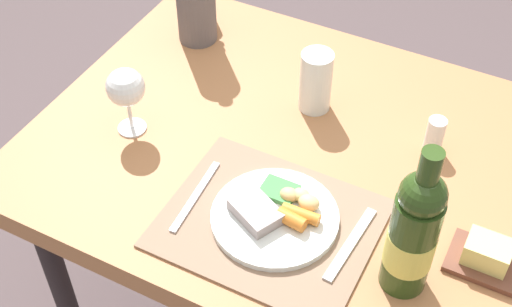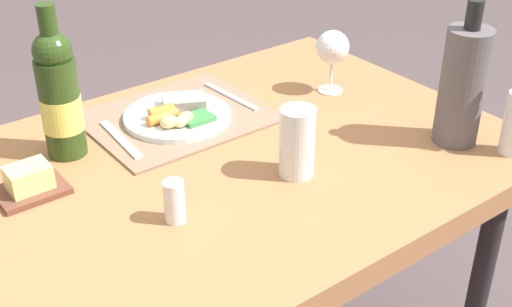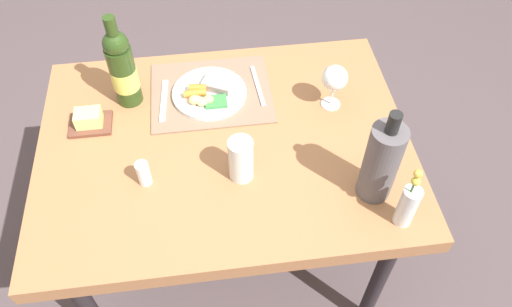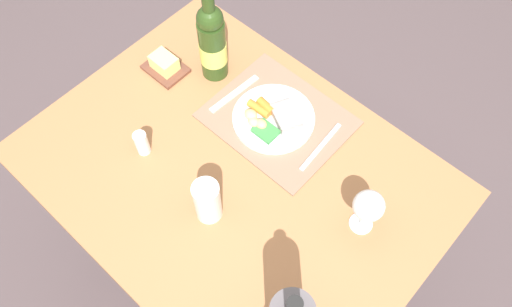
{
  "view_description": "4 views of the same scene",
  "coord_description": "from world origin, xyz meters",
  "px_view_note": "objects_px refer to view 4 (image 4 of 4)",
  "views": [
    {
      "loc": [
        0.39,
        -0.98,
        1.8
      ],
      "look_at": [
        -0.07,
        -0.08,
        0.77
      ],
      "focal_mm": 49.72,
      "sensor_mm": 36.0,
      "label": 1
    },
    {
      "loc": [
        0.73,
        1.01,
        1.47
      ],
      "look_at": [
        0.02,
        0.08,
        0.78
      ],
      "focal_mm": 47.85,
      "sensor_mm": 36.0,
      "label": 2
    },
    {
      "loc": [
        0.03,
        0.99,
        1.9
      ],
      "look_at": [
        -0.09,
        0.08,
        0.77
      ],
      "focal_mm": 34.72,
      "sensor_mm": 36.0,
      "label": 3
    },
    {
      "loc": [
        -0.51,
        0.46,
        2.02
      ],
      "look_at": [
        -0.03,
        -0.06,
        0.8
      ],
      "focal_mm": 36.12,
      "sensor_mm": 36.0,
      "label": 4
    }
  ],
  "objects_px": {
    "dinner_plate": "(273,118)",
    "salt_shaker": "(142,143)",
    "water_tumbler": "(208,202)",
    "butter_dish": "(165,65)",
    "knife": "(234,94)",
    "wine_bottle": "(212,42)",
    "dining_table": "(235,182)",
    "wine_glass": "(369,206)",
    "fork": "(321,147)"
  },
  "relations": [
    {
      "from": "dining_table",
      "to": "dinner_plate",
      "type": "relative_size",
      "value": 4.65
    },
    {
      "from": "dining_table",
      "to": "wine_bottle",
      "type": "height_order",
      "value": "wine_bottle"
    },
    {
      "from": "fork",
      "to": "water_tumbler",
      "type": "xyz_separation_m",
      "value": [
        0.09,
        0.36,
        0.05
      ]
    },
    {
      "from": "salt_shaker",
      "to": "water_tumbler",
      "type": "height_order",
      "value": "water_tumbler"
    },
    {
      "from": "dining_table",
      "to": "dinner_plate",
      "type": "bearing_deg",
      "value": -81.07
    },
    {
      "from": "fork",
      "to": "salt_shaker",
      "type": "relative_size",
      "value": 2.39
    },
    {
      "from": "wine_bottle",
      "to": "butter_dish",
      "type": "bearing_deg",
      "value": 40.25
    },
    {
      "from": "dinner_plate",
      "to": "salt_shaker",
      "type": "distance_m",
      "value": 0.39
    },
    {
      "from": "knife",
      "to": "dinner_plate",
      "type": "bearing_deg",
      "value": -173.16
    },
    {
      "from": "wine_bottle",
      "to": "salt_shaker",
      "type": "distance_m",
      "value": 0.36
    },
    {
      "from": "dining_table",
      "to": "wine_bottle",
      "type": "relative_size",
      "value": 3.53
    },
    {
      "from": "wine_bottle",
      "to": "salt_shaker",
      "type": "bearing_deg",
      "value": 98.72
    },
    {
      "from": "dining_table",
      "to": "wine_bottle",
      "type": "distance_m",
      "value": 0.42
    },
    {
      "from": "dining_table",
      "to": "knife",
      "type": "relative_size",
      "value": 5.99
    },
    {
      "from": "dining_table",
      "to": "wine_glass",
      "type": "height_order",
      "value": "wine_glass"
    },
    {
      "from": "wine_glass",
      "to": "salt_shaker",
      "type": "xyz_separation_m",
      "value": [
        0.6,
        0.24,
        -0.07
      ]
    },
    {
      "from": "dining_table",
      "to": "fork",
      "type": "relative_size",
      "value": 5.87
    },
    {
      "from": "dining_table",
      "to": "water_tumbler",
      "type": "xyz_separation_m",
      "value": [
        -0.04,
        0.14,
        0.13
      ]
    },
    {
      "from": "dinner_plate",
      "to": "fork",
      "type": "distance_m",
      "value": 0.17
    },
    {
      "from": "wine_glass",
      "to": "dinner_plate",
      "type": "bearing_deg",
      "value": -12.74
    },
    {
      "from": "water_tumbler",
      "to": "dinner_plate",
      "type": "bearing_deg",
      "value": -78.36
    },
    {
      "from": "wine_bottle",
      "to": "wine_glass",
      "type": "xyz_separation_m",
      "value": [
        -0.65,
        0.11,
        -0.02
      ]
    },
    {
      "from": "dinner_plate",
      "to": "wine_bottle",
      "type": "xyz_separation_m",
      "value": [
        0.26,
        -0.02,
        0.12
      ]
    },
    {
      "from": "dinner_plate",
      "to": "fork",
      "type": "height_order",
      "value": "dinner_plate"
    },
    {
      "from": "wine_glass",
      "to": "fork",
      "type": "bearing_deg",
      "value": -26.24
    },
    {
      "from": "wine_bottle",
      "to": "water_tumbler",
      "type": "xyz_separation_m",
      "value": [
        -0.33,
        0.36,
        -0.07
      ]
    },
    {
      "from": "dining_table",
      "to": "water_tumbler",
      "type": "bearing_deg",
      "value": 105.49
    },
    {
      "from": "dining_table",
      "to": "wine_bottle",
      "type": "xyz_separation_m",
      "value": [
        0.29,
        -0.22,
        0.21
      ]
    },
    {
      "from": "dinner_plate",
      "to": "knife",
      "type": "relative_size",
      "value": 1.29
    },
    {
      "from": "dinner_plate",
      "to": "water_tumbler",
      "type": "relative_size",
      "value": 1.7
    },
    {
      "from": "knife",
      "to": "salt_shaker",
      "type": "distance_m",
      "value": 0.32
    },
    {
      "from": "knife",
      "to": "wine_glass",
      "type": "distance_m",
      "value": 0.56
    },
    {
      "from": "dining_table",
      "to": "wine_glass",
      "type": "bearing_deg",
      "value": -162.91
    },
    {
      "from": "fork",
      "to": "butter_dish",
      "type": "relative_size",
      "value": 1.49
    },
    {
      "from": "water_tumbler",
      "to": "butter_dish",
      "type": "height_order",
      "value": "water_tumbler"
    },
    {
      "from": "dinner_plate",
      "to": "water_tumbler",
      "type": "bearing_deg",
      "value": 101.64
    },
    {
      "from": "knife",
      "to": "wine_bottle",
      "type": "relative_size",
      "value": 0.59
    },
    {
      "from": "fork",
      "to": "butter_dish",
      "type": "height_order",
      "value": "butter_dish"
    },
    {
      "from": "wine_glass",
      "to": "water_tumbler",
      "type": "distance_m",
      "value": 0.41
    },
    {
      "from": "dinner_plate",
      "to": "water_tumbler",
      "type": "distance_m",
      "value": 0.34
    },
    {
      "from": "dinner_plate",
      "to": "butter_dish",
      "type": "height_order",
      "value": "butter_dish"
    },
    {
      "from": "water_tumbler",
      "to": "dining_table",
      "type": "bearing_deg",
      "value": -74.51
    },
    {
      "from": "dinner_plate",
      "to": "wine_glass",
      "type": "bearing_deg",
      "value": 167.26
    },
    {
      "from": "fork",
      "to": "knife",
      "type": "bearing_deg",
      "value": 1.44
    },
    {
      "from": "knife",
      "to": "water_tumbler",
      "type": "distance_m",
      "value": 0.4
    },
    {
      "from": "wine_bottle",
      "to": "butter_dish",
      "type": "height_order",
      "value": "wine_bottle"
    },
    {
      "from": "fork",
      "to": "dining_table",
      "type": "bearing_deg",
      "value": 55.0
    },
    {
      "from": "fork",
      "to": "wine_glass",
      "type": "height_order",
      "value": "wine_glass"
    },
    {
      "from": "dinner_plate",
      "to": "wine_bottle",
      "type": "bearing_deg",
      "value": -4.45
    },
    {
      "from": "fork",
      "to": "wine_glass",
      "type": "distance_m",
      "value": 0.27
    }
  ]
}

